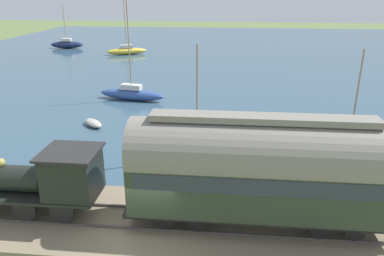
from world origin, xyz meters
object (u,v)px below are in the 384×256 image
object	(u,v)px
sailboat_gray	(347,156)
rowboat_mid_harbor	(93,123)
sailboat_yellow	(127,51)
sailboat_navy	(67,44)
sailboat_blue	(132,94)
passenger_coach	(259,168)
sailboat_black	(197,151)
steam_locomotive	(42,177)

from	to	relation	value
sailboat_gray	rowboat_mid_harbor	size ratio (longest dim) A/B	3.20
sailboat_gray	sailboat_yellow	distance (m)	41.41
sailboat_navy	sailboat_blue	world-z (taller)	sailboat_blue
sailboat_blue	sailboat_yellow	distance (m)	24.46
sailboat_navy	sailboat_blue	xyz separation A→B (m)	(-28.43, -18.09, -0.07)
passenger_coach	sailboat_yellow	size ratio (longest dim) A/B	1.21
sailboat_black	passenger_coach	bearing A→B (deg)	-176.25
sailboat_yellow	passenger_coach	bearing A→B (deg)	179.64
sailboat_navy	sailboat_yellow	world-z (taller)	sailboat_yellow
sailboat_gray	rowboat_mid_harbor	bearing A→B (deg)	73.67
sailboat_blue	sailboat_black	world-z (taller)	sailboat_blue
rowboat_mid_harbor	sailboat_gray	bearing A→B (deg)	-61.93
passenger_coach	rowboat_mid_harbor	xyz separation A→B (m)	(11.55, 10.94, -2.73)
passenger_coach	sailboat_blue	world-z (taller)	sailboat_blue
sailboat_blue	rowboat_mid_harbor	distance (m)	7.00
sailboat_gray	sailboat_black	xyz separation A→B (m)	(-0.10, 8.54, -0.03)
passenger_coach	sailboat_black	world-z (taller)	sailboat_black
sailboat_gray	sailboat_blue	world-z (taller)	sailboat_blue
passenger_coach	sailboat_blue	xyz separation A→B (m)	(18.45, 9.82, -2.38)
sailboat_navy	steam_locomotive	bearing A→B (deg)	-163.34
passenger_coach	sailboat_yellow	bearing A→B (deg)	21.56
sailboat_gray	sailboat_black	distance (m)	8.54
sailboat_navy	sailboat_yellow	distance (m)	12.35
sailboat_gray	sailboat_navy	world-z (taller)	sailboat_navy
sailboat_blue	passenger_coach	bearing A→B (deg)	-141.65
passenger_coach	sailboat_gray	bearing A→B (deg)	-38.55
sailboat_navy	rowboat_mid_harbor	bearing A→B (deg)	-159.84
passenger_coach	sailboat_gray	distance (m)	9.23
sailboat_black	rowboat_mid_harbor	world-z (taller)	sailboat_black
sailboat_gray	passenger_coach	bearing A→B (deg)	140.68
passenger_coach	steam_locomotive	bearing A→B (deg)	90.00
sailboat_gray	rowboat_mid_harbor	xyz separation A→B (m)	(4.59, 16.48, -0.29)
steam_locomotive	sailboat_blue	world-z (taller)	sailboat_blue
steam_locomotive	sailboat_gray	distance (m)	16.03
sailboat_navy	sailboat_blue	size ratio (longest dim) A/B	0.77
steam_locomotive	passenger_coach	xyz separation A→B (m)	(0.00, -8.81, 0.88)
sailboat_blue	sailboat_yellow	size ratio (longest dim) A/B	1.02
sailboat_blue	sailboat_yellow	xyz separation A→B (m)	(23.51, 6.76, -0.00)
steam_locomotive	rowboat_mid_harbor	bearing A→B (deg)	10.41
sailboat_black	rowboat_mid_harbor	distance (m)	9.22
sailboat_navy	rowboat_mid_harbor	xyz separation A→B (m)	(-35.33, -16.98, -0.42)
sailboat_yellow	sailboat_black	size ratio (longest dim) A/B	1.29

